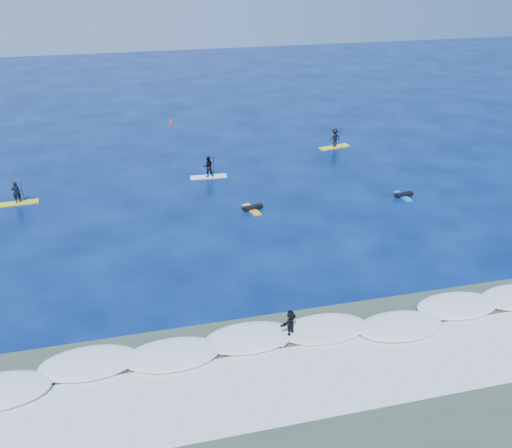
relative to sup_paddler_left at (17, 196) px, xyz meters
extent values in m
plane|color=#03113E|center=(16.64, -11.69, -0.66)|extent=(160.00, 160.00, 0.00)
cube|color=#33463A|center=(16.64, -25.69, -0.66)|extent=(90.00, 13.00, 0.01)
cube|color=white|center=(16.64, -21.69, -0.66)|extent=(40.00, 6.00, 0.30)
cube|color=silver|center=(16.64, -24.69, -0.66)|extent=(34.00, 5.00, 0.02)
cube|color=yellow|center=(0.00, 0.00, -0.61)|extent=(3.07, 0.92, 0.10)
imported|color=black|center=(0.00, 0.00, 0.31)|extent=(0.66, 0.45, 1.74)
cylinder|color=black|center=(0.45, 0.02, 0.24)|extent=(0.08, 0.70, 2.03)
cube|color=black|center=(0.45, 0.02, -0.72)|extent=(0.12, 0.03, 0.30)
cube|color=white|center=(15.48, 1.94, -0.61)|extent=(3.22, 0.98, 0.11)
imported|color=black|center=(15.48, 1.94, 0.35)|extent=(0.93, 0.74, 1.83)
cylinder|color=black|center=(15.95, 1.91, 0.29)|extent=(0.09, 0.73, 2.13)
cube|color=black|center=(15.95, 1.91, -0.72)|extent=(0.13, 0.03, 0.32)
cube|color=#FDFC1B|center=(29.10, 6.86, -0.61)|extent=(3.30, 1.48, 0.11)
imported|color=black|center=(29.10, 6.86, 0.36)|extent=(1.31, 0.93, 1.84)
cylinder|color=black|center=(29.57, 6.96, 0.30)|extent=(0.21, 0.73, 2.15)
cube|color=black|center=(29.57, 6.96, -0.72)|extent=(0.13, 0.03, 0.32)
cube|color=yellow|center=(17.54, -5.63, -0.61)|extent=(1.06, 2.29, 0.11)
cube|color=black|center=(17.65, -5.61, -0.43)|extent=(1.58, 0.73, 0.25)
sphere|color=black|center=(16.80, -5.80, -0.33)|extent=(0.25, 0.25, 0.25)
cube|color=blue|center=(30.00, -6.13, -0.61)|extent=(0.72, 2.18, 0.10)
cube|color=black|center=(30.10, -6.12, -0.44)|extent=(1.51, 0.49, 0.25)
sphere|color=black|center=(29.26, -6.18, -0.34)|extent=(0.25, 0.25, 0.25)
cube|color=white|center=(15.74, -21.41, -0.46)|extent=(2.01, 1.77, 0.11)
imported|color=black|center=(15.74, -21.41, 0.31)|extent=(1.29, 1.15, 1.42)
cylinder|color=red|center=(14.12, 18.88, -0.43)|extent=(0.30, 0.30, 0.48)
cone|color=red|center=(14.12, 18.88, -0.07)|extent=(0.21, 0.21, 0.23)
camera|label=1|loc=(8.22, -44.23, 17.80)|focal=40.00mm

